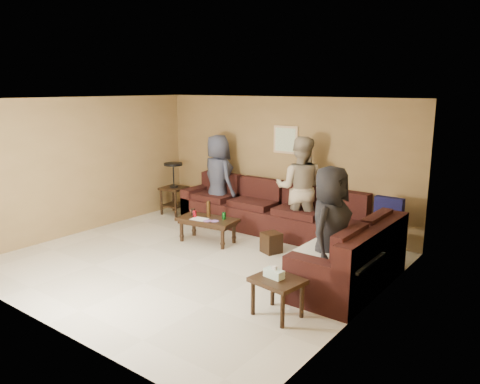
% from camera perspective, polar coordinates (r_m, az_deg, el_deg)
% --- Properties ---
extents(room, '(5.60, 5.50, 2.50)m').
position_cam_1_polar(room, '(7.01, -5.84, 4.34)').
color(room, beige).
rests_on(room, ground).
extents(sectional_sofa, '(4.65, 2.90, 0.97)m').
position_cam_1_polar(sectional_sofa, '(8.02, 6.12, -4.40)').
color(sectional_sofa, '#331311').
rests_on(sectional_sofa, ground).
extents(coffee_table, '(1.10, 0.65, 0.71)m').
position_cam_1_polar(coffee_table, '(8.21, -4.01, -3.63)').
color(coffee_table, black).
rests_on(coffee_table, ground).
extents(end_table_left, '(0.53, 0.53, 1.11)m').
position_cam_1_polar(end_table_left, '(10.06, -8.06, 0.55)').
color(end_table_left, black).
rests_on(end_table_left, ground).
extents(side_table_right, '(0.63, 0.54, 0.62)m').
position_cam_1_polar(side_table_right, '(5.63, 4.53, -11.07)').
color(side_table_right, black).
rests_on(side_table_right, ground).
extents(waste_bin, '(0.36, 0.36, 0.34)m').
position_cam_1_polar(waste_bin, '(7.76, 3.84, -6.17)').
color(waste_bin, black).
rests_on(waste_bin, ground).
extents(wall_art, '(0.52, 0.04, 0.52)m').
position_cam_1_polar(wall_art, '(8.91, 5.58, 6.36)').
color(wall_art, tan).
rests_on(wall_art, ground).
extents(person_left, '(0.99, 0.79, 1.75)m').
position_cam_1_polar(person_left, '(9.42, -2.68, 1.68)').
color(person_left, '#343848').
rests_on(person_left, ground).
extents(person_middle, '(1.09, 0.98, 1.84)m').
position_cam_1_polar(person_middle, '(8.34, 7.32, 0.46)').
color(person_middle, tan).
rests_on(person_middle, ground).
extents(person_right, '(0.61, 0.87, 1.71)m').
position_cam_1_polar(person_right, '(6.19, 10.86, -4.64)').
color(person_right, black).
rests_on(person_right, ground).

